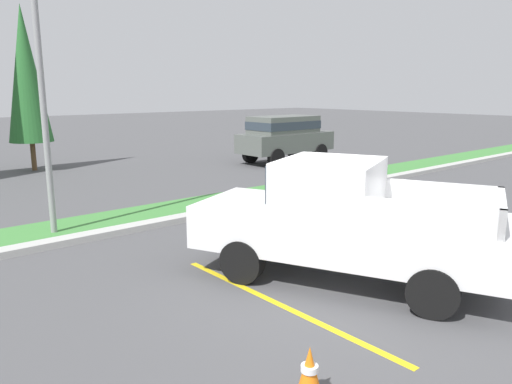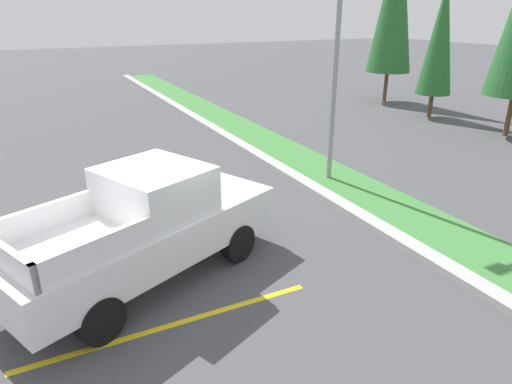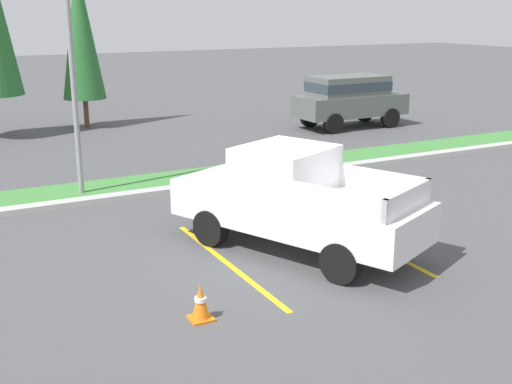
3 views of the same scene
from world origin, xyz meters
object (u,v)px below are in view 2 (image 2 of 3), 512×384
(street_light, at_px, (334,27))
(traffic_cone, at_px, (30,222))
(cypress_tree_left_inner, at_px, (440,37))
(pickup_truck_main, at_px, (147,227))

(street_light, xyz_separation_m, traffic_cone, (-0.01, -7.89, -3.98))
(street_light, relative_size, cypress_tree_left_inner, 1.23)
(street_light, bearing_deg, pickup_truck_main, -63.99)
(street_light, bearing_deg, traffic_cone, -90.09)
(cypress_tree_left_inner, bearing_deg, pickup_truck_main, -62.92)
(pickup_truck_main, xyz_separation_m, traffic_cone, (-2.90, -1.98, -0.75))
(cypress_tree_left_inner, height_order, traffic_cone, cypress_tree_left_inner)
(street_light, height_order, traffic_cone, street_light)
(pickup_truck_main, bearing_deg, traffic_cone, -145.64)
(pickup_truck_main, height_order, cypress_tree_left_inner, cypress_tree_left_inner)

